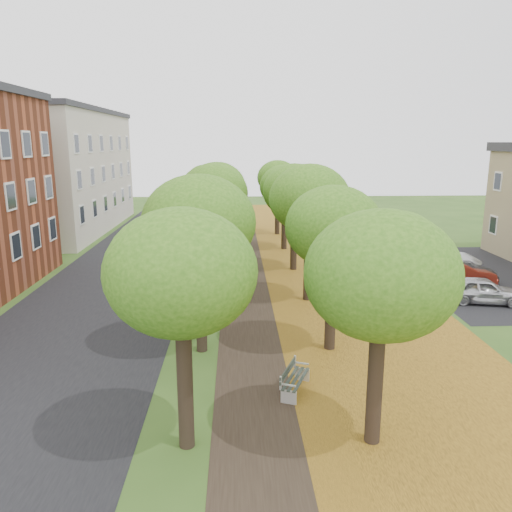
{
  "coord_description": "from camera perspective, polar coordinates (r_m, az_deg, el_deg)",
  "views": [
    {
      "loc": [
        -0.9,
        -11.47,
        7.62
      ],
      "look_at": [
        0.02,
        10.84,
        2.5
      ],
      "focal_mm": 35.0,
      "sensor_mm": 36.0,
      "label": 1
    }
  ],
  "objects": [
    {
      "name": "car_grey",
      "position": [
        29.51,
        21.51,
        -1.54
      ],
      "size": [
        5.07,
        2.45,
        1.42
      ],
      "primitive_type": "imported",
      "rotation": [
        0.0,
        0.0,
        1.48
      ],
      "color": "#302F34",
      "rests_on": "ground"
    },
    {
      "name": "bench",
      "position": [
        16.02,
        4.36,
        -13.82
      ],
      "size": [
        1.11,
        1.79,
        0.82
      ],
      "rotation": [
        0.0,
        0.0,
        1.18
      ],
      "color": "#27302B",
      "rests_on": "ground"
    },
    {
      "name": "ground",
      "position": [
        13.8,
        1.89,
        -20.61
      ],
      "size": [
        120.0,
        120.0,
        0.0
      ],
      "primitive_type": "plane",
      "color": "#2D4C19",
      "rests_on": "ground"
    },
    {
      "name": "parking_lot",
      "position": [
        31.94,
        24.54,
        -2.08
      ],
      "size": [
        9.0,
        16.0,
        0.01
      ],
      "primitive_type": "cube",
      "color": "black",
      "rests_on": "ground"
    },
    {
      "name": "building_cream",
      "position": [
        47.36,
        -22.53,
        9.03
      ],
      "size": [
        10.3,
        20.3,
        10.4
      ],
      "color": "beige",
      "rests_on": "ground"
    },
    {
      "name": "leaf_verge",
      "position": [
        28.17,
        9.83,
        -2.96
      ],
      "size": [
        7.5,
        70.0,
        0.01
      ],
      "primitive_type": "cube",
      "color": "#A3711E",
      "rests_on": "ground"
    },
    {
      "name": "street_asphalt",
      "position": [
        28.33,
        -15.77,
        -3.18
      ],
      "size": [
        8.0,
        70.0,
        0.01
      ],
      "primitive_type": "cube",
      "color": "black",
      "rests_on": "ground"
    },
    {
      "name": "car_red",
      "position": [
        29.11,
        21.86,
        -1.84
      ],
      "size": [
        4.14,
        1.55,
        1.35
      ],
      "primitive_type": "imported",
      "rotation": [
        0.0,
        0.0,
        1.54
      ],
      "color": "maroon",
      "rests_on": "ground"
    },
    {
      "name": "tree_row_west",
      "position": [
        26.68,
        -5.17,
        6.29
      ],
      "size": [
        3.71,
        33.71,
        6.18
      ],
      "color": "black",
      "rests_on": "ground"
    },
    {
      "name": "footpath",
      "position": [
        27.56,
        -0.4,
        -3.13
      ],
      "size": [
        3.2,
        70.0,
        0.01
      ],
      "primitive_type": "cube",
      "color": "black",
      "rests_on": "ground"
    },
    {
      "name": "tree_row_east",
      "position": [
        26.88,
        5.17,
        6.34
      ],
      "size": [
        3.71,
        33.71,
        6.18
      ],
      "color": "black",
      "rests_on": "ground"
    },
    {
      "name": "car_silver",
      "position": [
        26.48,
        24.5,
        -3.57
      ],
      "size": [
        3.96,
        2.23,
        1.27
      ],
      "primitive_type": "imported",
      "rotation": [
        0.0,
        0.0,
        1.37
      ],
      "color": "#A9A9AE",
      "rests_on": "ground"
    },
    {
      "name": "car_white",
      "position": [
        32.87,
        20.52,
        -0.19
      ],
      "size": [
        4.97,
        3.23,
        1.27
      ],
      "primitive_type": "imported",
      "rotation": [
        0.0,
        0.0,
        1.31
      ],
      "color": "silver",
      "rests_on": "ground"
    }
  ]
}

